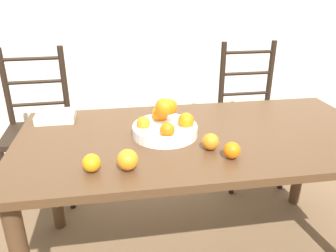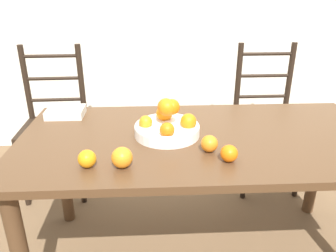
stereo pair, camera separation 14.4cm
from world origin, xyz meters
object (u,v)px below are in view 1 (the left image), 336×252
chair_right (250,118)px  orange_loose_0 (128,160)px  orange_loose_2 (209,142)px  chair_left (39,132)px  orange_loose_3 (91,163)px  orange_loose_1 (232,150)px  fruit_bowl (165,125)px  book_stack (56,116)px

chair_right → orange_loose_0: bearing=-133.0°
orange_loose_2 → chair_left: size_ratio=0.07×
orange_loose_2 → orange_loose_3: bearing=-167.8°
orange_loose_1 → orange_loose_3: (-0.56, -0.02, 0.00)m
orange_loose_3 → chair_left: (-0.43, 1.02, -0.28)m
fruit_bowl → orange_loose_2: bearing=-47.8°
chair_right → book_stack: 1.39m
orange_loose_2 → chair_right: (0.58, 0.91, -0.29)m
orange_loose_0 → orange_loose_3: bearing=176.7°
book_stack → orange_loose_0: bearing=-58.5°
chair_right → orange_loose_2: bearing=-123.1°
orange_loose_2 → chair_left: 1.33m
orange_loose_2 → book_stack: 0.84m
orange_loose_0 → orange_loose_2: (0.36, 0.11, -0.00)m
orange_loose_1 → orange_loose_2: (-0.07, 0.09, 0.00)m
orange_loose_1 → orange_loose_2: bearing=127.8°
fruit_bowl → book_stack: bearing=152.9°
chair_left → chair_right: same height
orange_loose_3 → orange_loose_1: bearing=1.7°
orange_loose_3 → book_stack: (-0.21, 0.57, -0.01)m
fruit_bowl → orange_loose_3: size_ratio=4.33×
orange_loose_1 → orange_loose_3: bearing=-178.3°
orange_loose_0 → orange_loose_1: orange_loose_0 is taller
orange_loose_3 → chair_right: size_ratio=0.07×
chair_left → fruit_bowl: bearing=-45.9°
fruit_bowl → chair_right: 1.09m
orange_loose_2 → chair_right: 1.12m
fruit_bowl → orange_loose_3: bearing=-138.7°
orange_loose_0 → chair_right: size_ratio=0.08×
fruit_bowl → chair_left: chair_left is taller
fruit_bowl → orange_loose_2: 0.25m
orange_loose_2 → book_stack: (-0.71, 0.46, -0.02)m
orange_loose_0 → chair_right: 1.42m
orange_loose_2 → orange_loose_3: (-0.49, -0.11, -0.00)m
orange_loose_2 → orange_loose_3: orange_loose_2 is taller
chair_right → orange_loose_1: bearing=-117.7°
orange_loose_3 → book_stack: bearing=110.8°
orange_loose_3 → orange_loose_0: bearing=-3.3°
orange_loose_0 → book_stack: orange_loose_0 is taller
book_stack → chair_right: bearing=19.3°
chair_left → chair_right: size_ratio=1.00×
orange_loose_0 → orange_loose_3: 0.14m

